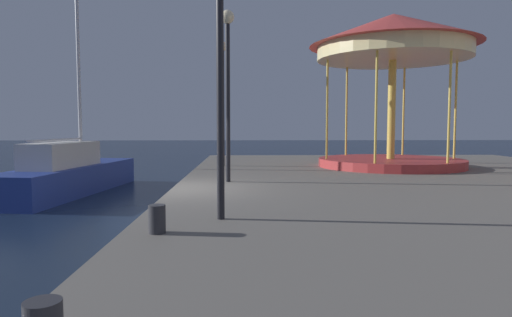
% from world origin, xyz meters
% --- Properties ---
extents(ground_plane, '(120.00, 120.00, 0.00)m').
position_xyz_m(ground_plane, '(0.00, 0.00, 0.00)').
color(ground_plane, '#162338').
extents(quay_dock, '(14.68, 23.92, 0.80)m').
position_xyz_m(quay_dock, '(7.34, 0.00, 0.40)').
color(quay_dock, slate).
rests_on(quay_dock, ground).
extents(sailboat_blue, '(2.59, 7.18, 6.66)m').
position_xyz_m(sailboat_blue, '(-4.17, 4.37, 0.68)').
color(sailboat_blue, navy).
rests_on(sailboat_blue, ground).
extents(carousel, '(6.03, 6.03, 5.52)m').
position_xyz_m(carousel, '(7.13, 5.43, 4.94)').
color(carousel, '#B23333').
rests_on(carousel, quay_dock).
extents(lamp_post_near_edge, '(0.36, 0.36, 4.59)m').
position_xyz_m(lamp_post_near_edge, '(1.37, -3.59, 3.91)').
color(lamp_post_near_edge, black).
rests_on(lamp_post_near_edge, quay_dock).
extents(lamp_post_mid_promenade, '(0.36, 0.36, 4.53)m').
position_xyz_m(lamp_post_mid_promenade, '(1.32, 1.20, 3.88)').
color(lamp_post_mid_promenade, black).
rests_on(lamp_post_mid_promenade, quay_dock).
extents(lamp_post_far_end, '(0.36, 0.36, 4.62)m').
position_xyz_m(lamp_post_far_end, '(0.95, 5.98, 3.93)').
color(lamp_post_far_end, black).
rests_on(lamp_post_far_end, quay_dock).
extents(bollard_north, '(0.24, 0.24, 0.40)m').
position_xyz_m(bollard_north, '(0.53, -4.51, 1.00)').
color(bollard_north, '#2D2D33').
rests_on(bollard_north, quay_dock).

